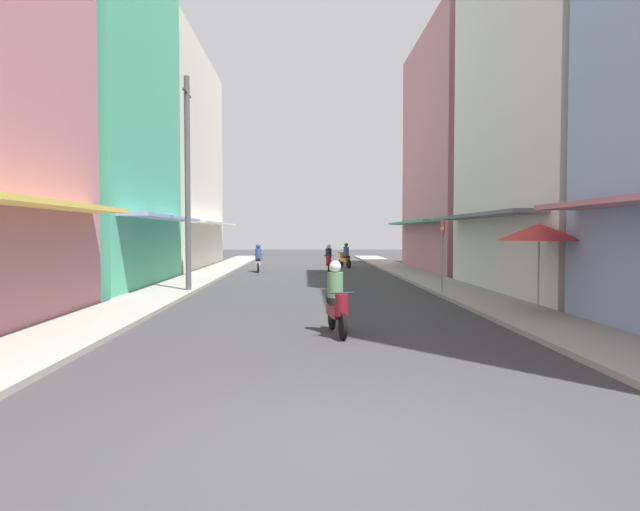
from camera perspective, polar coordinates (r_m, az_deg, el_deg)
name	(u,v)px	position (r m, az deg, el deg)	size (l,w,h in m)	color
ground_plane	(312,283)	(24.13, -0.85, -2.86)	(99.34, 99.34, 0.00)	#38383A
sidewalk_left	(189,282)	(24.63, -13.40, -2.68)	(2.12, 53.15, 0.12)	#9E9991
sidewalk_right	(433,281)	(24.78, 11.61, -2.63)	(2.12, 53.15, 0.12)	#9E9991
building_left_mid	(76,104)	(24.73, -23.87, 14.10)	(7.05, 9.96, 14.63)	#4CB28C
building_left_far	(158,161)	(36.09, -16.42, 9.32)	(7.05, 13.67, 13.29)	silver
building_right_mid	(578,42)	(22.90, 25.11, 19.36)	(7.05, 10.31, 17.95)	silver
building_right_far	(473,153)	(33.46, 15.51, 10.14)	(7.05, 11.90, 13.58)	#B7727F
motorbike_orange	(345,257)	(34.76, 2.61, -0.12)	(0.74, 1.75, 1.58)	black
motorbike_maroon	(337,302)	(11.89, 1.74, -4.78)	(0.55, 1.80, 1.58)	black
motorbike_red	(329,260)	(30.88, 0.89, -0.42)	(0.55, 1.81, 1.58)	black
motorbike_silver	(258,259)	(31.16, -6.40, -0.41)	(0.55, 1.81, 1.58)	black
vendor_umbrella	(539,232)	(15.44, 21.69, 2.27)	(2.18, 2.18, 2.43)	#99999E
utility_pole	(188,183)	(20.60, -13.51, 7.26)	(0.20, 1.20, 7.79)	#4C4C4F
street_sign_no_entry	(442,246)	(19.50, 12.51, 0.92)	(0.07, 0.60, 2.65)	gray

